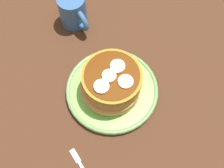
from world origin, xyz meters
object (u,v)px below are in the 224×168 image
at_px(banana_slice_1, 117,66).
at_px(coffee_mug, 73,11).
at_px(banana_slice_0, 109,76).
at_px(banana_slice_3, 102,87).
at_px(pancake_stack, 112,83).
at_px(banana_slice_2, 126,82).
at_px(plate, 112,90).

height_order(banana_slice_1, coffee_mug, banana_slice_1).
distance_m(banana_slice_0, banana_slice_3, 0.03).
height_order(pancake_stack, banana_slice_1, banana_slice_1).
bearing_deg(banana_slice_1, coffee_mug, 174.36).
relative_size(pancake_stack, coffee_mug, 1.37).
relative_size(banana_slice_0, banana_slice_1, 0.94).
distance_m(banana_slice_1, banana_slice_2, 0.04).
xyz_separation_m(plate, banana_slice_0, (-0.00, -0.01, 0.09)).
distance_m(pancake_stack, banana_slice_1, 0.05).
height_order(plate, banana_slice_2, banana_slice_2).
bearing_deg(coffee_mug, banana_slice_3, -18.19).
distance_m(banana_slice_0, banana_slice_1, 0.03).
height_order(banana_slice_2, banana_slice_3, banana_slice_3).
bearing_deg(banana_slice_2, coffee_mug, 173.54).
distance_m(banana_slice_0, banana_slice_2, 0.04).
distance_m(plate, banana_slice_0, 0.09).
distance_m(pancake_stack, banana_slice_0, 0.04).
distance_m(plate, banana_slice_2, 0.10).
bearing_deg(banana_slice_0, banana_slice_3, -67.59).
distance_m(plate, coffee_mug, 0.25).
relative_size(banana_slice_1, banana_slice_2, 0.99).
bearing_deg(banana_slice_3, pancake_stack, 106.65).
distance_m(plate, banana_slice_1, 0.09).
bearing_deg(plate, banana_slice_2, 23.63).
relative_size(banana_slice_2, coffee_mug, 0.32).
height_order(banana_slice_2, coffee_mug, banana_slice_2).
bearing_deg(banana_slice_0, banana_slice_2, 33.59).
height_order(plate, banana_slice_0, banana_slice_0).
bearing_deg(banana_slice_3, banana_slice_2, 67.06).
relative_size(pancake_stack, banana_slice_0, 4.61).
bearing_deg(plate, pancake_stack, -82.62).
bearing_deg(banana_slice_2, banana_slice_1, 169.01).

